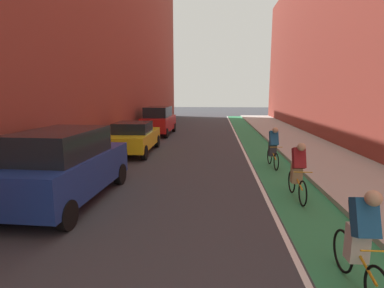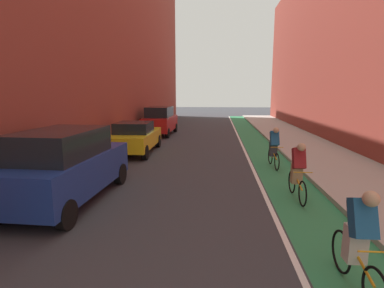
{
  "view_description": "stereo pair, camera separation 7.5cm",
  "coord_description": "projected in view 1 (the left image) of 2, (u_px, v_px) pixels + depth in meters",
  "views": [
    {
      "loc": [
        0.93,
        3.92,
        2.92
      ],
      "look_at": [
        0.22,
        12.75,
        1.38
      ],
      "focal_mm": 27.57,
      "sensor_mm": 36.0,
      "label": 1
    },
    {
      "loc": [
        1.0,
        3.93,
        2.92
      ],
      "look_at": [
        0.22,
        12.75,
        1.38
      ],
      "focal_mm": 27.57,
      "sensor_mm": 36.0,
      "label": 2
    }
  ],
  "objects": [
    {
      "name": "cyclist_trailing",
      "position": [
        298.0,
        169.0,
        8.12
      ],
      "size": [
        0.48,
        1.72,
        1.62
      ],
      "color": "black",
      "rests_on": "ground"
    },
    {
      "name": "sidewalk_right",
      "position": [
        307.0,
        147.0,
        15.71
      ],
      "size": [
        3.43,
        43.61,
        0.14
      ],
      "primitive_type": "cube",
      "color": "#A8A59E",
      "rests_on": "ground"
    },
    {
      "name": "cyclist_far",
      "position": [
        273.0,
        147.0,
        11.66
      ],
      "size": [
        0.48,
        1.72,
        1.61
      ],
      "color": "black",
      "rests_on": "ground"
    },
    {
      "name": "cyclist_mid",
      "position": [
        361.0,
        237.0,
        4.28
      ],
      "size": [
        0.48,
        1.75,
        1.63
      ],
      "color": "black",
      "rests_on": "ground"
    },
    {
      "name": "lane_divider_stripe",
      "position": [
        242.0,
        147.0,
        15.99
      ],
      "size": [
        0.12,
        43.61,
        0.0
      ],
      "primitive_type": "cube",
      "color": "white",
      "rests_on": "ground"
    },
    {
      "name": "parked_suv_blue",
      "position": [
        66.0,
        165.0,
        7.85
      ],
      "size": [
        2.04,
        4.43,
        1.98
      ],
      "color": "navy",
      "rests_on": "ground"
    },
    {
      "name": "ground_plane",
      "position": [
        196.0,
        154.0,
        14.21
      ],
      "size": [
        95.95,
        95.95,
        0.0
      ],
      "primitive_type": "plane",
      "color": "#38383D"
    },
    {
      "name": "bike_lane_paint",
      "position": [
        259.0,
        148.0,
        15.92
      ],
      "size": [
        1.6,
        43.61,
        0.0
      ],
      "primitive_type": "cube",
      "color": "#2D8451",
      "rests_on": "ground"
    },
    {
      "name": "building_facade_right",
      "position": [
        357.0,
        30.0,
        16.36
      ],
      "size": [
        2.4,
        39.61,
        12.75
      ],
      "primitive_type": "cube",
      "color": "brown",
      "rests_on": "ground"
    },
    {
      "name": "parked_sedan_yellow_cab",
      "position": [
        134.0,
        137.0,
        14.43
      ],
      "size": [
        1.95,
        4.28,
        1.53
      ],
      "color": "yellow",
      "rests_on": "ground"
    },
    {
      "name": "parked_suv_red",
      "position": [
        159.0,
        120.0,
        20.66
      ],
      "size": [
        1.89,
        4.25,
        1.98
      ],
      "color": "red",
      "rests_on": "ground"
    },
    {
      "name": "building_facade_left",
      "position": [
        86.0,
        1.0,
        15.33
      ],
      "size": [
        3.0,
        43.61,
        15.31
      ],
      "color": "brown",
      "rests_on": "ground"
    }
  ]
}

